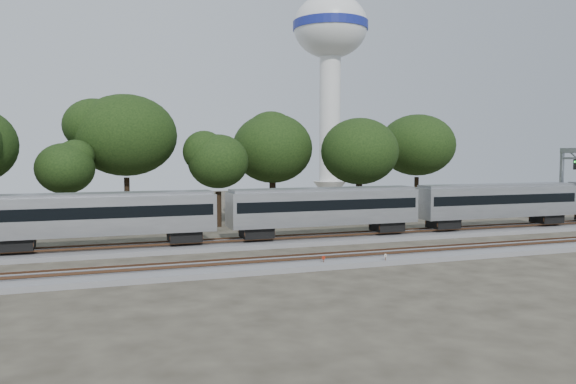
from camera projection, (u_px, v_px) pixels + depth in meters
The scene contains 14 objects.
ground at pixel (265, 257), 45.83m from camera, with size 160.00×160.00×0.00m, color #383328.
track_far at pixel (246, 244), 51.47m from camera, with size 160.00×5.00×0.73m.
track_near at pixel (280, 264), 42.05m from camera, with size 160.00×5.00×0.73m.
train at pixel (417, 203), 57.15m from camera, with size 117.36×3.36×4.95m.
switch_stand_red at pixel (324, 260), 41.63m from camera, with size 0.28×0.09×0.89m.
switch_stand_white at pixel (385, 258), 42.35m from camera, with size 0.28×0.13×0.91m.
switch_lever at pixel (380, 262), 43.06m from camera, with size 0.50×0.30×0.30m, color #512D19.
water_tower at pixel (330, 49), 95.79m from camera, with size 12.80×12.80×35.44m.
tree_2 at pixel (65, 169), 58.83m from camera, with size 6.99×6.99×9.86m.
tree_3 at pixel (126, 135), 64.40m from camera, with size 10.70×10.70×15.09m.
tree_4 at pixel (218, 162), 64.37m from camera, with size 7.66×7.66×10.79m.
tree_5 at pixel (273, 148), 71.59m from camera, with size 9.24×9.24×13.03m.
tree_6 at pixel (359, 151), 68.46m from camera, with size 8.85×8.85×12.48m.
tree_7 at pixel (417, 145), 77.57m from camera, with size 9.74×9.74×13.74m.
Camera 1 is at (-13.06, -43.47, 8.52)m, focal length 35.00 mm.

